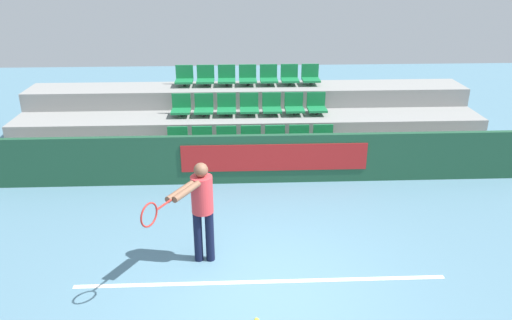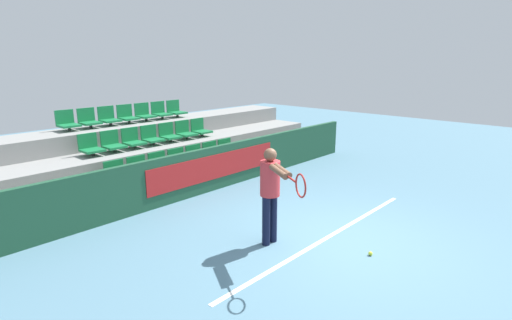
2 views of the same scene
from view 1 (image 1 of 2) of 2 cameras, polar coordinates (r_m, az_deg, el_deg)
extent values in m
plane|color=slate|center=(7.08, 0.73, -15.02)|extent=(30.00, 30.00, 0.00)
cube|color=white|center=(7.29, 0.61, -13.74)|extent=(5.28, 0.08, 0.01)
cube|color=#1E4C33|center=(9.97, -0.42, 0.12)|extent=(11.09, 0.12, 1.01)
cube|color=red|center=(9.91, 2.14, 0.28)|extent=(3.71, 0.02, 0.56)
cube|color=gray|center=(10.67, -0.54, -0.05)|extent=(10.69, 1.09, 0.43)
cube|color=gray|center=(11.61, -0.74, 3.01)|extent=(10.69, 1.09, 0.86)
cube|color=gray|center=(12.58, -0.91, 5.60)|extent=(10.69, 1.09, 1.29)
cylinder|color=#333333|center=(10.68, -8.97, 1.24)|extent=(0.07, 0.07, 0.10)
cube|color=#197A42|center=(10.65, -8.99, 1.62)|extent=(0.43, 0.45, 0.05)
cube|color=#197A42|center=(10.78, -8.95, 2.95)|extent=(0.43, 0.04, 0.33)
cylinder|color=#333333|center=(10.63, -6.18, 1.29)|extent=(0.07, 0.07, 0.10)
cube|color=#197A42|center=(10.61, -6.20, 1.68)|extent=(0.43, 0.45, 0.05)
cube|color=#197A42|center=(10.73, -6.18, 3.01)|extent=(0.43, 0.04, 0.33)
cylinder|color=#333333|center=(10.61, -3.37, 1.34)|extent=(0.07, 0.07, 0.10)
cube|color=#197A42|center=(10.59, -3.38, 1.73)|extent=(0.43, 0.45, 0.05)
cube|color=#197A42|center=(10.71, -3.39, 3.07)|extent=(0.43, 0.04, 0.33)
cylinder|color=#333333|center=(10.62, -0.56, 1.39)|extent=(0.07, 0.07, 0.10)
cube|color=#197A42|center=(10.59, -0.56, 1.78)|extent=(0.43, 0.45, 0.05)
cube|color=#197A42|center=(10.71, -0.60, 3.11)|extent=(0.43, 0.04, 0.33)
cylinder|color=#333333|center=(10.65, 2.24, 1.43)|extent=(0.07, 0.07, 0.10)
cube|color=#197A42|center=(10.62, 2.25, 1.82)|extent=(0.43, 0.45, 0.05)
cube|color=#197A42|center=(10.74, 2.18, 3.15)|extent=(0.43, 0.04, 0.33)
cylinder|color=#333333|center=(10.70, 5.03, 1.47)|extent=(0.07, 0.07, 0.10)
cube|color=#197A42|center=(10.67, 5.04, 1.86)|extent=(0.43, 0.45, 0.05)
cube|color=#197A42|center=(10.80, 4.94, 3.18)|extent=(0.43, 0.04, 0.33)
cylinder|color=#333333|center=(10.78, 7.77, 1.51)|extent=(0.07, 0.07, 0.10)
cube|color=#197A42|center=(10.75, 7.79, 1.89)|extent=(0.43, 0.45, 0.05)
cube|color=#197A42|center=(10.88, 7.66, 3.21)|extent=(0.43, 0.04, 0.33)
cylinder|color=#333333|center=(11.57, -8.55, 5.19)|extent=(0.07, 0.07, 0.10)
cube|color=#197A42|center=(11.55, -8.57, 5.55)|extent=(0.43, 0.45, 0.05)
cube|color=#197A42|center=(11.69, -8.53, 6.74)|extent=(0.43, 0.04, 0.33)
cylinder|color=#333333|center=(11.53, -5.97, 5.26)|extent=(0.07, 0.07, 0.10)
cube|color=#197A42|center=(11.50, -5.98, 5.62)|extent=(0.43, 0.45, 0.05)
cube|color=#197A42|center=(11.64, -5.97, 6.81)|extent=(0.43, 0.04, 0.33)
cylinder|color=#333333|center=(11.51, -3.37, 5.31)|extent=(0.07, 0.07, 0.10)
cube|color=#197A42|center=(11.48, -3.38, 5.67)|extent=(0.43, 0.45, 0.05)
cube|color=#197A42|center=(11.62, -3.39, 6.86)|extent=(0.43, 0.04, 0.33)
cylinder|color=#333333|center=(11.51, -0.76, 5.35)|extent=(0.07, 0.07, 0.10)
cube|color=#197A42|center=(11.49, -0.76, 5.72)|extent=(0.43, 0.45, 0.05)
cube|color=#197A42|center=(11.63, -0.80, 6.90)|extent=(0.43, 0.04, 0.33)
cylinder|color=#333333|center=(11.54, 1.84, 5.38)|extent=(0.07, 0.07, 0.10)
cube|color=#197A42|center=(11.51, 1.84, 5.75)|extent=(0.43, 0.45, 0.05)
cube|color=#197A42|center=(11.66, 1.78, 6.93)|extent=(0.43, 0.04, 0.33)
cylinder|color=#333333|center=(11.59, 4.42, 5.41)|extent=(0.07, 0.07, 0.10)
cube|color=#197A42|center=(11.56, 4.43, 5.77)|extent=(0.43, 0.45, 0.05)
cube|color=#197A42|center=(11.71, 4.34, 6.95)|extent=(0.43, 0.04, 0.33)
cylinder|color=#333333|center=(11.66, 6.97, 5.41)|extent=(0.07, 0.07, 0.10)
cube|color=#197A42|center=(11.64, 6.99, 5.78)|extent=(0.43, 0.45, 0.05)
cube|color=#197A42|center=(11.78, 6.88, 6.95)|extent=(0.43, 0.04, 0.33)
cylinder|color=#333333|center=(12.50, -8.19, 8.57)|extent=(0.07, 0.07, 0.10)
cube|color=#197A42|center=(12.49, -8.21, 8.91)|extent=(0.43, 0.45, 0.05)
cube|color=#197A42|center=(12.64, -8.18, 9.96)|extent=(0.43, 0.04, 0.33)
cylinder|color=#333333|center=(12.46, -5.78, 8.64)|extent=(0.07, 0.07, 0.10)
cube|color=#197A42|center=(12.45, -5.80, 8.98)|extent=(0.43, 0.45, 0.05)
cube|color=#197A42|center=(12.60, -5.79, 10.04)|extent=(0.43, 0.04, 0.33)
cylinder|color=#333333|center=(12.45, -3.36, 8.69)|extent=(0.07, 0.07, 0.10)
cube|color=#197A42|center=(12.43, -3.37, 9.03)|extent=(0.43, 0.45, 0.05)
cube|color=#197A42|center=(12.58, -3.38, 10.09)|extent=(0.43, 0.04, 0.33)
cylinder|color=#333333|center=(12.45, -0.94, 8.73)|extent=(0.07, 0.07, 0.10)
cube|color=#197A42|center=(12.43, -0.94, 9.07)|extent=(0.43, 0.45, 0.05)
cube|color=#197A42|center=(12.59, -0.97, 10.13)|extent=(0.43, 0.04, 0.33)
cylinder|color=#333333|center=(12.47, 1.48, 8.75)|extent=(0.07, 0.07, 0.10)
cube|color=#197A42|center=(12.46, 1.49, 9.10)|extent=(0.43, 0.45, 0.05)
cube|color=#197A42|center=(12.61, 1.43, 10.15)|extent=(0.43, 0.04, 0.33)
cylinder|color=#333333|center=(12.52, 3.89, 8.76)|extent=(0.07, 0.07, 0.10)
cube|color=#197A42|center=(12.50, 3.90, 9.10)|extent=(0.43, 0.45, 0.05)
cube|color=#197A42|center=(12.66, 3.82, 10.16)|extent=(0.43, 0.04, 0.33)
cylinder|color=#333333|center=(12.59, 6.27, 8.76)|extent=(0.07, 0.07, 0.10)
cube|color=#197A42|center=(12.57, 6.29, 9.10)|extent=(0.43, 0.45, 0.05)
cube|color=#197A42|center=(12.72, 6.19, 10.14)|extent=(0.43, 0.04, 0.33)
cylinder|color=black|center=(7.57, -6.64, -8.65)|extent=(0.13, 0.13, 0.83)
cylinder|color=black|center=(7.56, -5.30, -8.64)|extent=(0.13, 0.13, 0.83)
cylinder|color=red|center=(7.23, -6.19, -3.93)|extent=(0.32, 0.32, 0.56)
sphere|color=brown|center=(7.07, -6.32, -1.13)|extent=(0.21, 0.21, 0.21)
cylinder|color=brown|center=(6.80, -8.66, -3.57)|extent=(0.36, 0.54, 0.09)
cylinder|color=brown|center=(6.79, -7.93, -3.56)|extent=(0.36, 0.54, 0.09)
cylinder|color=#AD231E|center=(6.49, -10.48, -5.05)|extent=(0.17, 0.27, 0.03)
torus|color=#AD231E|center=(6.29, -12.12, -6.15)|extent=(0.18, 0.29, 0.32)
sphere|color=#CCDB33|center=(6.61, 0.07, -17.85)|extent=(0.07, 0.07, 0.07)
camera|label=2|loc=(5.84, -62.89, -3.77)|focal=28.00mm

